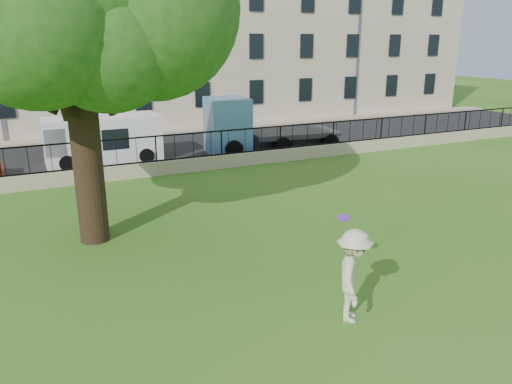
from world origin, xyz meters
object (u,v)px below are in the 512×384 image
man (353,276)px  white_van (103,140)px  frisbee (343,218)px  blue_truck (271,124)px

man → white_van: bearing=43.6°
man → white_van: size_ratio=0.38×
man → frisbee: (0.57, 1.25, 0.77)m
blue_truck → man: bearing=-104.5°
man → frisbee: bearing=10.7°
man → frisbee: man is taller
man → blue_truck: size_ratio=0.29×
frisbee → white_van: size_ratio=0.05×
man → white_van: (-2.40, 16.60, 0.10)m
white_van → man: bearing=-82.1°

